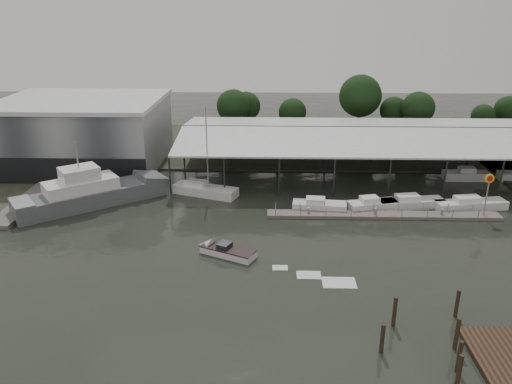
{
  "coord_description": "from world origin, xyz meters",
  "views": [
    {
      "loc": [
        1.08,
        -45.8,
        24.14
      ],
      "look_at": [
        -0.42,
        11.41,
        2.5
      ],
      "focal_mm": 35.0,
      "sensor_mm": 36.0,
      "label": 1
    }
  ],
  "objects_px": {
    "shell_fuel_sign": "(488,187)",
    "speedboat_underway": "(224,250)",
    "white_sailboat": "(205,190)",
    "grey_trawler": "(92,193)"
  },
  "relations": [
    {
      "from": "grey_trawler",
      "to": "shell_fuel_sign",
      "type": "bearing_deg",
      "value": -40.21
    },
    {
      "from": "shell_fuel_sign",
      "to": "speedboat_underway",
      "type": "relative_size",
      "value": 0.34
    },
    {
      "from": "white_sailboat",
      "to": "grey_trawler",
      "type": "bearing_deg",
      "value": -144.34
    },
    {
      "from": "shell_fuel_sign",
      "to": "grey_trawler",
      "type": "height_order",
      "value": "grey_trawler"
    },
    {
      "from": "grey_trawler",
      "to": "speedboat_underway",
      "type": "distance_m",
      "value": 22.32
    },
    {
      "from": "shell_fuel_sign",
      "to": "speedboat_underway",
      "type": "height_order",
      "value": "shell_fuel_sign"
    },
    {
      "from": "shell_fuel_sign",
      "to": "white_sailboat",
      "type": "xyz_separation_m",
      "value": [
        -34.5,
        6.86,
        -3.28
      ]
    },
    {
      "from": "shell_fuel_sign",
      "to": "white_sailboat",
      "type": "distance_m",
      "value": 35.33
    },
    {
      "from": "shell_fuel_sign",
      "to": "grey_trawler",
      "type": "relative_size",
      "value": 0.31
    },
    {
      "from": "shell_fuel_sign",
      "to": "grey_trawler",
      "type": "bearing_deg",
      "value": 176.38
    }
  ]
}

